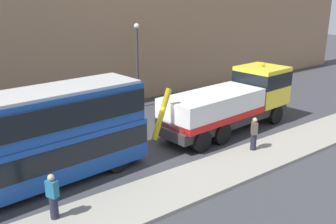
{
  "coord_description": "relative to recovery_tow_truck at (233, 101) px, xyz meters",
  "views": [
    {
      "loc": [
        -9.92,
        -15.14,
        7.79
      ],
      "look_at": [
        1.05,
        -0.55,
        2.0
      ],
      "focal_mm": 40.39,
      "sensor_mm": 36.0,
      "label": 1
    }
  ],
  "objects": [
    {
      "name": "street_lamp",
      "position": [
        -1.96,
        7.21,
        1.71
      ],
      "size": [
        0.36,
        0.36,
        5.83
      ],
      "color": "#38383D",
      "rests_on": "ground_plane"
    },
    {
      "name": "pedestrian_onlooker",
      "position": [
        -11.96,
        -2.91,
        -0.77
      ],
      "size": [
        0.41,
        0.47,
        1.71
      ],
      "rotation": [
        0.0,
        0.0,
        0.44
      ],
      "color": "#232333",
      "rests_on": "near_kerb"
    },
    {
      "name": "recovery_tow_truck",
      "position": [
        0.0,
        0.0,
        0.0
      ],
      "size": [
        10.22,
        3.34,
        3.67
      ],
      "rotation": [
        0.0,
        0.0,
        0.08
      ],
      "color": "#2D2D2D",
      "rests_on": "ground_plane"
    },
    {
      "name": "near_kerb",
      "position": [
        -5.83,
        -3.69,
        -1.68
      ],
      "size": [
        60.0,
        2.8,
        0.15
      ],
      "primitive_type": "cube",
      "color": "gray",
      "rests_on": "ground_plane"
    },
    {
      "name": "pedestrian_bystander",
      "position": [
        -1.62,
        -3.04,
        -0.77
      ],
      "size": [
        0.44,
        0.48,
        1.71
      ],
      "rotation": [
        0.0,
        0.0,
        2.52
      ],
      "color": "#232333",
      "rests_on": "near_kerb"
    },
    {
      "name": "ground_plane",
      "position": [
        -5.83,
        0.51,
        -1.76
      ],
      "size": [
        120.0,
        120.0,
        0.0
      ],
      "primitive_type": "plane",
      "color": "#38383D"
    },
    {
      "name": "double_decker_bus",
      "position": [
        -12.17,
        -0.04,
        0.47
      ],
      "size": [
        11.18,
        3.42,
        4.06
      ],
      "rotation": [
        0.0,
        0.0,
        0.08
      ],
      "color": "#19479E",
      "rests_on": "ground_plane"
    }
  ]
}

